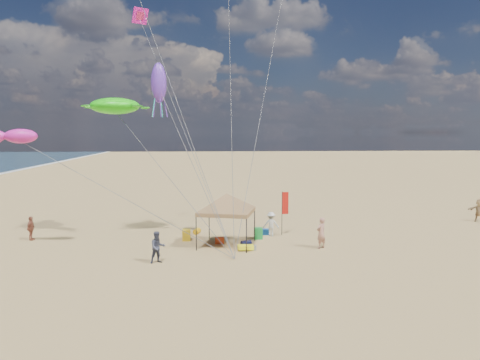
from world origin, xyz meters
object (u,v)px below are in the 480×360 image
at_px(cooler_red, 219,240).
at_px(person_near_a, 321,233).
at_px(feather_flag, 284,206).
at_px(person_near_b, 158,247).
at_px(person_near_c, 271,224).
at_px(cooler_blue, 265,232).
at_px(person_far_c, 479,210).
at_px(chair_yellow, 186,235).
at_px(canopy_tent, 227,195).
at_px(person_far_a, 31,228).
at_px(chair_green, 258,233).
at_px(beach_cart, 246,247).

height_order(cooler_red, person_near_a, person_near_a).
xyz_separation_m(feather_flag, person_near_b, (-7.67, -5.94, -1.11)).
height_order(cooler_red, person_near_c, person_near_c).
xyz_separation_m(cooler_blue, person_far_c, (16.75, 3.09, 0.68)).
relative_size(chair_yellow, person_near_c, 0.44).
relative_size(canopy_tent, person_near_a, 3.11).
height_order(feather_flag, person_far_a, feather_flag).
xyz_separation_m(canopy_tent, person_far_a, (-12.15, 2.34, -2.26)).
xyz_separation_m(cooler_blue, chair_green, (-0.60, -1.15, 0.16)).
relative_size(canopy_tent, person_far_c, 3.25).
bearing_deg(chair_yellow, person_near_a, -18.05).
xyz_separation_m(chair_yellow, person_far_c, (21.88, 4.34, 0.52)).
height_order(cooler_blue, chair_green, chair_green).
relative_size(cooler_blue, person_far_a, 0.36).
xyz_separation_m(person_near_a, person_far_a, (-17.59, 3.44, -0.16)).
distance_m(chair_yellow, person_near_a, 8.32).
relative_size(person_near_a, person_near_b, 1.09).
xyz_separation_m(cooler_blue, person_near_c, (0.33, -0.47, 0.61)).
distance_m(feather_flag, cooler_red, 5.10).
xyz_separation_m(feather_flag, person_near_a, (1.52, -3.65, -1.03)).
bearing_deg(beach_cart, cooler_blue, 67.40).
bearing_deg(feather_flag, person_near_b, -142.22).
distance_m(beach_cart, person_near_a, 4.49).
distance_m(person_near_a, person_far_c, 15.60).
bearing_deg(chair_green, chair_yellow, -178.82).
bearing_deg(person_far_c, cooler_blue, -144.09).
xyz_separation_m(person_near_c, person_far_c, (16.42, 3.56, 0.08)).
bearing_deg(feather_flag, beach_cart, -127.20).
bearing_deg(person_near_a, person_far_c, 170.97).
relative_size(cooler_red, chair_green, 0.77).
relative_size(feather_flag, person_near_a, 1.59).
xyz_separation_m(cooler_blue, person_far_a, (-14.83, -0.38, 0.57)).
bearing_deg(person_near_c, feather_flag, -150.26).
relative_size(cooler_blue, person_near_b, 0.32).
bearing_deg(cooler_red, person_near_b, -130.43).
distance_m(chair_green, person_near_c, 1.23).
relative_size(canopy_tent, person_near_c, 3.56).
distance_m(chair_yellow, person_far_a, 9.75).
bearing_deg(person_far_a, person_near_b, -119.20).
bearing_deg(person_near_c, beach_cart, 72.09).
distance_m(chair_green, person_far_a, 14.26).
bearing_deg(person_near_b, person_near_a, -7.40).
xyz_separation_m(feather_flag, person_far_c, (15.51, 3.26, -1.07)).
height_order(chair_green, person_far_a, person_far_a).
height_order(canopy_tent, person_near_a, canopy_tent).
height_order(feather_flag, cooler_red, feather_flag).
relative_size(feather_flag, beach_cart, 3.22).
bearing_deg(canopy_tent, person_far_c, 16.64).
bearing_deg(person_near_a, beach_cart, -33.00).
bearing_deg(feather_flag, chair_yellow, -170.36).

